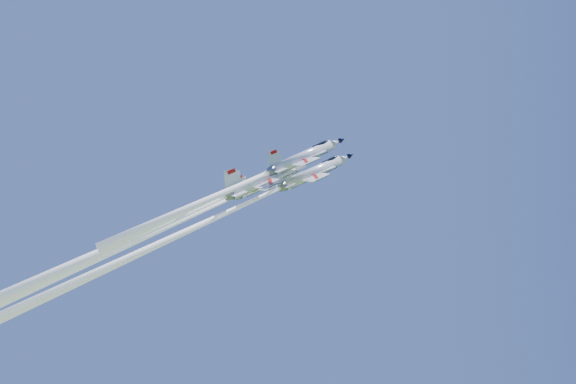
% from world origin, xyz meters
% --- Properties ---
extents(jet_lead, '(38.70, 33.72, 44.83)m').
position_xyz_m(jet_lead, '(-13.49, -8.38, 83.97)').
color(jet_lead, silver).
extents(jet_left, '(38.08, 33.13, 43.84)m').
position_xyz_m(jet_left, '(-21.83, -4.89, 83.95)').
color(jet_left, silver).
extents(jet_right, '(26.58, 22.04, 27.62)m').
position_xyz_m(jet_right, '(-5.43, -12.02, 89.49)').
color(jet_right, silver).
extents(jet_slot, '(38.52, 32.83, 41.78)m').
position_xyz_m(jet_slot, '(-17.88, -14.14, 82.91)').
color(jet_slot, silver).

